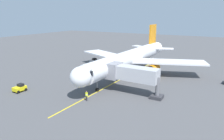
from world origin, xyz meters
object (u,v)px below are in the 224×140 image
at_px(jet_bridge, 129,73).
at_px(tug_near_nose, 94,61).
at_px(airplane, 130,59).
at_px(tug_starboard_side, 20,88).
at_px(ground_crew_marshaller, 87,96).

height_order(jet_bridge, tug_near_nose, jet_bridge).
xyz_separation_m(airplane, tug_near_nose, (14.66, -6.09, -3.30)).
bearing_deg(airplane, jet_bridge, 113.85).
xyz_separation_m(jet_bridge, tug_starboard_side, (18.30, 9.69, -3.06)).
distance_m(ground_crew_marshaller, tug_near_nose, 28.86).
bearing_deg(jet_bridge, airplane, -66.15).
distance_m(ground_crew_marshaller, tug_starboard_side, 14.02).
xyz_separation_m(tug_near_nose, tug_starboard_side, (-1.42, 27.21, 0.00)).
relative_size(jet_bridge, tug_starboard_side, 4.87).
bearing_deg(tug_near_nose, ground_crew_marshaller, 121.74).
distance_m(airplane, ground_crew_marshaller, 18.72).
relative_size(ground_crew_marshaller, tug_near_nose, 0.66).
relative_size(tug_near_nose, tug_starboard_side, 1.11).
bearing_deg(ground_crew_marshaller, tug_starboard_side, 10.97).
xyz_separation_m(airplane, ground_crew_marshaller, (-0.52, 18.45, -3.12)).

